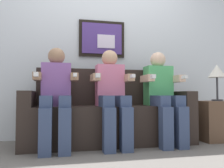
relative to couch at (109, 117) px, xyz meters
name	(u,v)px	position (x,y,z in m)	size (l,w,h in m)	color
ground_plane	(115,150)	(0.00, -0.33, -0.31)	(5.69, 5.69, 0.00)	#66605B
back_wall_assembly	(102,43)	(0.00, 0.44, 0.99)	(4.38, 0.10, 2.60)	silver
couch	(109,117)	(0.00, 0.00, 0.00)	(1.98, 0.58, 0.90)	#2D231E
person_on_left	(56,92)	(-0.62, -0.17, 0.29)	(0.46, 0.56, 1.11)	#8C59A5
person_in_middle	(112,92)	(0.00, -0.17, 0.29)	(0.46, 0.56, 1.11)	pink
person_on_right	(162,92)	(0.62, -0.17, 0.29)	(0.46, 0.56, 1.11)	#4CB266
side_table_right	(213,121)	(1.34, -0.11, -0.06)	(0.40, 0.40, 0.50)	brown
table_lamp	(217,73)	(1.37, -0.16, 0.55)	(0.22, 0.22, 0.46)	#333338
spare_remote_on_table	(219,100)	(1.39, -0.15, 0.20)	(0.04, 0.13, 0.02)	white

